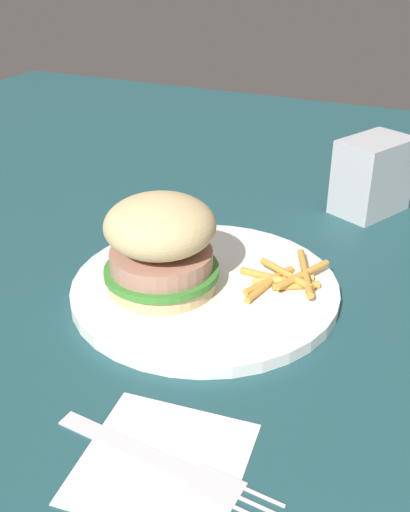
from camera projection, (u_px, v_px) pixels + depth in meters
The scene contains 7 objects.
ground_plane at pixel (181, 304), 0.59m from camera, with size 1.60×1.60×0.00m, color #1E474C.
plate at pixel (205, 288), 0.60m from camera, with size 0.26×0.26×0.01m, color white.
sandwich at pixel (161, 244), 0.57m from camera, with size 0.11×0.11×0.09m.
fries_pile at pixel (285, 278), 0.59m from camera, with size 0.10×0.08×0.01m.
napkin at pixel (163, 462), 0.41m from camera, with size 0.11×0.11×0.00m, color white.
fork at pixel (165, 460), 0.41m from camera, with size 0.03×0.17×0.00m.
napkin_dispenser at pixel (372, 176), 0.75m from camera, with size 0.09×0.06×0.09m, color #B7BABF.
Camera 1 is at (-0.44, -0.22, 0.32)m, focal length 42.71 mm.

